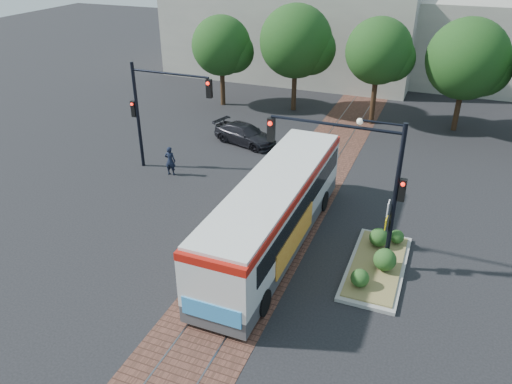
% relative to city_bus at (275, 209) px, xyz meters
% --- Properties ---
extents(ground, '(120.00, 120.00, 0.00)m').
position_rel_city_bus_xyz_m(ground, '(-0.33, 0.86, -1.78)').
color(ground, black).
rests_on(ground, ground).
extents(trackbed, '(3.60, 40.00, 0.02)m').
position_rel_city_bus_xyz_m(trackbed, '(-0.33, 4.86, -1.77)').
color(trackbed, brown).
rests_on(trackbed, ground).
extents(tree_row, '(26.40, 5.60, 7.67)m').
position_rel_city_bus_xyz_m(tree_row, '(0.88, 17.28, 3.07)').
color(tree_row, '#382314').
rests_on(tree_row, ground).
extents(warehouses, '(40.00, 13.00, 8.00)m').
position_rel_city_bus_xyz_m(warehouses, '(-0.86, 29.61, 2.04)').
color(warehouses, '#ADA899').
rests_on(warehouses, ground).
extents(city_bus, '(2.69, 11.94, 3.19)m').
position_rel_city_bus_xyz_m(city_bus, '(0.00, 0.00, 0.00)').
color(city_bus, '#424244').
rests_on(city_bus, ground).
extents(traffic_island, '(2.20, 5.20, 1.13)m').
position_rel_city_bus_xyz_m(traffic_island, '(4.49, -0.04, -1.45)').
color(traffic_island, gray).
rests_on(traffic_island, ground).
extents(signal_pole_main, '(5.49, 0.46, 6.00)m').
position_rel_city_bus_xyz_m(signal_pole_main, '(3.53, 0.05, 2.38)').
color(signal_pole_main, black).
rests_on(signal_pole_main, ground).
extents(signal_pole_left, '(4.99, 0.34, 6.00)m').
position_rel_city_bus_xyz_m(signal_pole_left, '(-8.70, 4.86, 2.09)').
color(signal_pole_left, black).
rests_on(signal_pole_left, ground).
extents(officer, '(0.66, 0.48, 1.66)m').
position_rel_city_bus_xyz_m(officer, '(-7.73, 4.42, -0.94)').
color(officer, black).
rests_on(officer, ground).
extents(parked_car, '(4.64, 2.89, 1.25)m').
position_rel_city_bus_xyz_m(parked_car, '(-5.63, 10.15, -1.15)').
color(parked_car, black).
rests_on(parked_car, ground).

